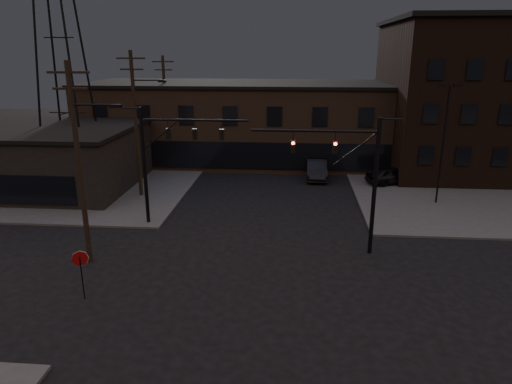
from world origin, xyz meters
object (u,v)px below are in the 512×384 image
stop_sign (81,264)px  parked_car_lot_b (418,168)px  traffic_signal_near (355,172)px  parked_car_lot_a (392,175)px  car_crossing (317,169)px  traffic_signal_far (162,153)px

stop_sign → parked_car_lot_b: size_ratio=0.62×
traffic_signal_near → parked_car_lot_a: size_ratio=1.75×
parked_car_lot_b → traffic_signal_near: bearing=157.6°
traffic_signal_near → car_crossing: traffic_signal_near is taller
traffic_signal_far → stop_sign: size_ratio=3.23×
parked_car_lot_b → stop_sign: bearing=140.9°
traffic_signal_near → traffic_signal_far: 12.57m
parked_car_lot_b → car_crossing: bearing=101.9°
stop_sign → parked_car_lot_b: stop_sign is taller
traffic_signal_far → parked_car_lot_b: (20.41, 14.52, -4.28)m
parked_car_lot_a → traffic_signal_near: bearing=142.0°
traffic_signal_near → stop_sign: traffic_signal_near is taller
traffic_signal_far → parked_car_lot_b: 25.41m
traffic_signal_far → parked_car_lot_a: (17.30, 11.10, -4.08)m
stop_sign → parked_car_lot_a: (18.58, 21.08, -0.92)m
car_crossing → traffic_signal_far: bearing=-129.2°
parked_car_lot_a → parked_car_lot_b: parked_car_lot_a is taller
traffic_signal_far → car_crossing: traffic_signal_far is taller
traffic_signal_far → parked_car_lot_a: size_ratio=1.75×
stop_sign → car_crossing: size_ratio=0.47×
traffic_signal_near → traffic_signal_far: size_ratio=1.00×
traffic_signal_far → stop_sign: traffic_signal_far is taller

